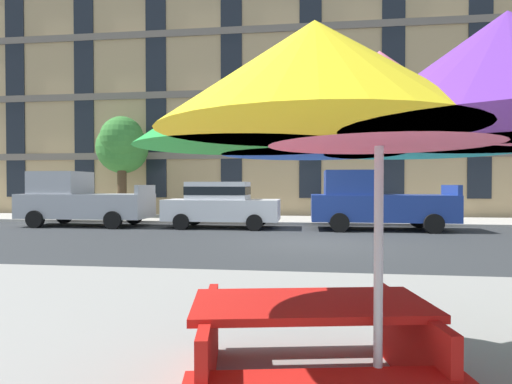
{
  "coord_description": "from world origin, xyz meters",
  "views": [
    {
      "loc": [
        -0.21,
        -11.75,
        1.67
      ],
      "look_at": [
        -2.05,
        3.2,
        1.4
      ],
      "focal_mm": 28.56,
      "sensor_mm": 36.0,
      "label": 1
    }
  ],
  "objects_px": {
    "street_tree_left": "(122,146)",
    "picnic_table": "(310,337)",
    "pickup_silver": "(81,201)",
    "pickup_blue": "(374,202)",
    "sedan_white": "(221,203)",
    "patio_umbrella": "(379,104)"
  },
  "relations": [
    {
      "from": "street_tree_left",
      "to": "picnic_table",
      "type": "relative_size",
      "value": 2.44
    },
    {
      "from": "picnic_table",
      "to": "street_tree_left",
      "type": "bearing_deg",
      "value": 119.61
    },
    {
      "from": "pickup_blue",
      "to": "street_tree_left",
      "type": "xyz_separation_m",
      "value": [
        -11.51,
        3.59,
        2.53
      ]
    },
    {
      "from": "sedan_white",
      "to": "pickup_blue",
      "type": "height_order",
      "value": "pickup_blue"
    },
    {
      "from": "pickup_blue",
      "to": "picnic_table",
      "type": "height_order",
      "value": "pickup_blue"
    },
    {
      "from": "sedan_white",
      "to": "pickup_silver",
      "type": "bearing_deg",
      "value": 180.0
    },
    {
      "from": "street_tree_left",
      "to": "patio_umbrella",
      "type": "xyz_separation_m",
      "value": [
        9.46,
        -16.29,
        -1.36
      ]
    },
    {
      "from": "pickup_silver",
      "to": "street_tree_left",
      "type": "distance_m",
      "value": 4.39
    },
    {
      "from": "pickup_silver",
      "to": "picnic_table",
      "type": "relative_size",
      "value": 2.51
    },
    {
      "from": "street_tree_left",
      "to": "pickup_blue",
      "type": "bearing_deg",
      "value": -17.31
    },
    {
      "from": "pickup_blue",
      "to": "street_tree_left",
      "type": "distance_m",
      "value": 12.31
    },
    {
      "from": "picnic_table",
      "to": "pickup_silver",
      "type": "bearing_deg",
      "value": 126.39
    },
    {
      "from": "pickup_silver",
      "to": "sedan_white",
      "type": "distance_m",
      "value": 5.76
    },
    {
      "from": "sedan_white",
      "to": "street_tree_left",
      "type": "xyz_separation_m",
      "value": [
        -5.72,
        3.59,
        2.61
      ]
    },
    {
      "from": "pickup_silver",
      "to": "picnic_table",
      "type": "height_order",
      "value": "pickup_silver"
    },
    {
      "from": "pickup_blue",
      "to": "picnic_table",
      "type": "distance_m",
      "value": 12.55
    },
    {
      "from": "street_tree_left",
      "to": "patio_umbrella",
      "type": "bearing_deg",
      "value": -59.84
    },
    {
      "from": "sedan_white",
      "to": "patio_umbrella",
      "type": "height_order",
      "value": "patio_umbrella"
    },
    {
      "from": "sedan_white",
      "to": "street_tree_left",
      "type": "relative_size",
      "value": 0.89
    },
    {
      "from": "pickup_silver",
      "to": "patio_umbrella",
      "type": "xyz_separation_m",
      "value": [
        9.5,
        -12.7,
        1.17
      ]
    },
    {
      "from": "pickup_silver",
      "to": "picnic_table",
      "type": "xyz_separation_m",
      "value": [
        9.06,
        -12.29,
        -0.54
      ]
    },
    {
      "from": "street_tree_left",
      "to": "picnic_table",
      "type": "xyz_separation_m",
      "value": [
        9.02,
        -15.88,
        -3.07
      ]
    }
  ]
}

